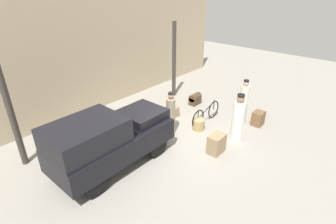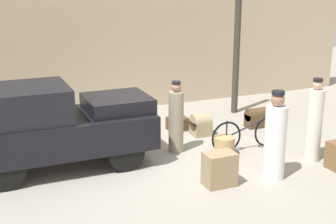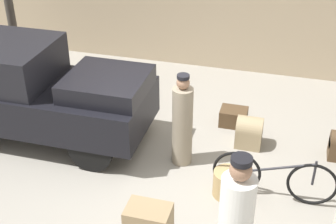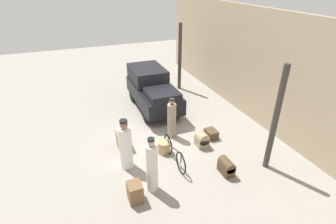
# 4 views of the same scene
# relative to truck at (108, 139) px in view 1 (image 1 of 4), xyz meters

# --- Properties ---
(ground_plane) EXTENTS (30.00, 30.00, 0.00)m
(ground_plane) POSITION_rel_truck_xyz_m (2.23, -0.37, -0.95)
(ground_plane) COLOR gray
(station_building_facade) EXTENTS (16.00, 0.15, 4.50)m
(station_building_facade) POSITION_rel_truck_xyz_m (2.23, 3.71, 1.30)
(station_building_facade) COLOR tan
(station_building_facade) RESTS_ON ground
(canopy_pillar_left) EXTENTS (0.18, 0.18, 3.46)m
(canopy_pillar_left) POSITION_rel_truck_xyz_m (-1.64, 2.08, 0.78)
(canopy_pillar_left) COLOR #38332D
(canopy_pillar_left) RESTS_ON ground
(canopy_pillar_right) EXTENTS (0.18, 0.18, 3.46)m
(canopy_pillar_right) POSITION_rel_truck_xyz_m (5.43, 2.08, 0.78)
(canopy_pillar_right) COLOR #38332D
(canopy_pillar_right) RESTS_ON ground
(truck) EXTENTS (3.69, 1.60, 1.73)m
(truck) POSITION_rel_truck_xyz_m (0.00, 0.00, 0.00)
(truck) COLOR black
(truck) RESTS_ON ground
(bicycle) EXTENTS (1.81, 0.04, 0.77)m
(bicycle) POSITION_rel_truck_xyz_m (4.16, -0.63, -0.58)
(bicycle) COLOR black
(bicycle) RESTS_ON ground
(wicker_basket) EXTENTS (0.44, 0.44, 0.41)m
(wicker_basket) POSITION_rel_truck_xyz_m (3.51, -0.73, -0.74)
(wicker_basket) COLOR tan
(wicker_basket) RESTS_ON ground
(porter_lifting_near_truck) EXTENTS (0.33, 0.33, 1.76)m
(porter_lifting_near_truck) POSITION_rel_truck_xyz_m (5.07, -1.68, -0.13)
(porter_lifting_near_truck) COLOR silver
(porter_lifting_near_truck) RESTS_ON ground
(porter_with_bicycle) EXTENTS (0.33, 0.33, 1.59)m
(porter_with_bicycle) POSITION_rel_truck_xyz_m (2.65, -0.10, -0.21)
(porter_with_bicycle) COLOR gray
(porter_with_bicycle) RESTS_ON ground
(porter_standing_middle) EXTENTS (0.41, 0.41, 1.72)m
(porter_standing_middle) POSITION_rel_truck_xyz_m (3.79, -2.13, -0.16)
(porter_standing_middle) COLOR white
(porter_standing_middle) RESTS_ON ground
(suitcase_black_upright) EXTENTS (0.58, 0.40, 0.63)m
(suitcase_black_upright) POSITION_rel_truck_xyz_m (2.68, -2.01, -0.63)
(suitcase_black_upright) COLOR #937A56
(suitcase_black_upright) RESTS_ON ground
(trunk_barrel_dark) EXTENTS (0.44, 0.41, 0.55)m
(trunk_barrel_dark) POSITION_rel_truck_xyz_m (3.65, 0.67, -0.68)
(trunk_barrel_dark) COLOR #9E8966
(trunk_barrel_dark) RESTS_ON ground
(trunk_wicker_pale) EXTENTS (0.49, 0.39, 0.32)m
(trunk_wicker_pale) POSITION_rel_truck_xyz_m (3.30, 1.27, -0.79)
(trunk_wicker_pale) COLOR #4C3823
(trunk_wicker_pale) RESTS_ON ground
(suitcase_small_leather) EXTENTS (0.55, 0.33, 0.51)m
(suitcase_small_leather) POSITION_rel_truck_xyz_m (5.26, 0.68, -0.69)
(suitcase_small_leather) COLOR #4C3823
(suitcase_small_leather) RESTS_ON ground
(trunk_large_brown) EXTENTS (0.46, 0.38, 0.56)m
(trunk_large_brown) POSITION_rel_truck_xyz_m (5.29, -2.26, -0.67)
(trunk_large_brown) COLOR brown
(trunk_large_brown) RESTS_ON ground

